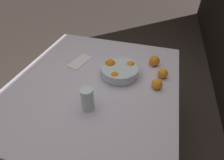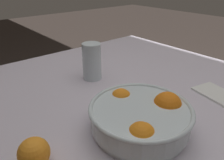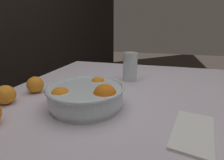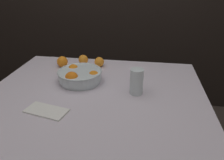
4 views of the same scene
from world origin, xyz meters
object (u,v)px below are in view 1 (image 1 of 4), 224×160
Objects in this scene: orange_loose_front at (157,84)px; orange_loose_aside at (154,61)px; orange_loose_near_bowl at (163,73)px; fruit_bowl at (119,70)px; juice_glass at (88,100)px.

orange_loose_front is 0.27m from orange_loose_aside.
orange_loose_near_bowl is 0.13m from orange_loose_front.
orange_loose_front is at bearing 76.17° from fruit_bowl.
juice_glass is at bearing -43.24° from orange_loose_near_bowl.
orange_loose_near_bowl is at bearing 136.76° from juice_glass.
orange_loose_front is at bearing 128.50° from juice_glass.
juice_glass reaches higher than orange_loose_near_bowl.
fruit_bowl reaches higher than orange_loose_front.
orange_loose_front is 0.90× the size of orange_loose_aside.
fruit_bowl is 0.38m from juice_glass.
orange_loose_near_bowl is at bearing 101.50° from fruit_bowl.
fruit_bowl is at bearing -78.50° from orange_loose_near_bowl.
juice_glass is 2.07× the size of orange_loose_near_bowl.
orange_loose_aside is (-0.27, -0.05, 0.00)m from orange_loose_front.
orange_loose_aside is at bearing 150.08° from juice_glass.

